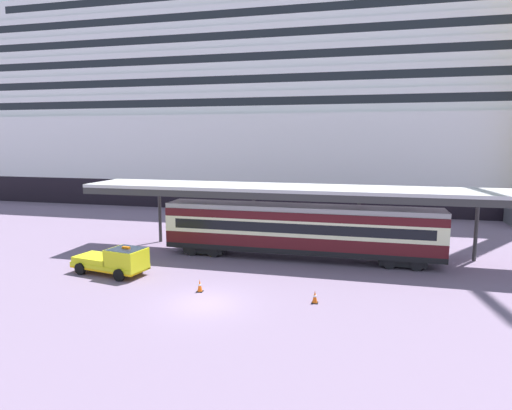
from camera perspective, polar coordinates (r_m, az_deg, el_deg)
ground_plane at (r=25.18m, az=-6.64°, el=-12.53°), size 400.00×400.00×0.00m
cruise_ship at (r=67.61m, az=9.27°, el=12.59°), size 130.76×28.49×41.15m
platform_canopy at (r=33.25m, az=5.85°, el=1.94°), size 34.03×5.05×5.47m
train_carriage at (r=33.32m, az=5.67°, el=-3.13°), size 20.57×2.81×4.11m
service_truck at (r=31.13m, az=-17.70°, el=-6.83°), size 5.48×2.95×2.02m
traffic_cone_near at (r=26.87m, az=-7.29°, el=-10.32°), size 0.36×0.36×0.76m
traffic_cone_mid at (r=25.15m, az=7.63°, el=-11.72°), size 0.36×0.36×0.72m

